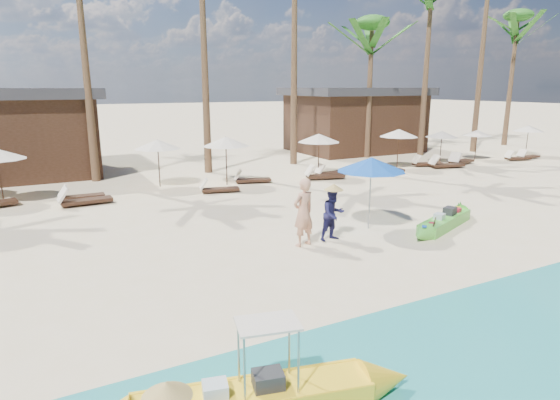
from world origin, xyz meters
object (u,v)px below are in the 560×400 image
blue_umbrella (371,164)px  green_canoe (445,221)px  yellow_canoe (253,400)px  tourist (303,212)px

blue_umbrella → green_canoe: bearing=-24.1°
yellow_canoe → blue_umbrella: 9.35m
green_canoe → tourist: tourist is taller
green_canoe → blue_umbrella: size_ratio=1.93×
tourist → blue_umbrella: blue_umbrella is taller
yellow_canoe → green_canoe: bearing=42.8°
green_canoe → blue_umbrella: blue_umbrella is taller
green_canoe → blue_umbrella: (-2.24, 1.00, 1.85)m
green_canoe → tourist: (-4.88, 0.57, 0.77)m
yellow_canoe → blue_umbrella: (6.77, 6.19, 1.83)m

